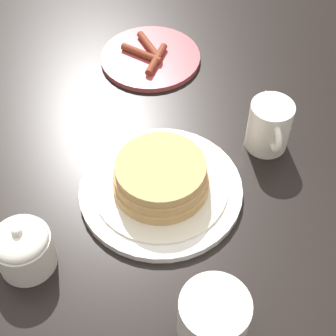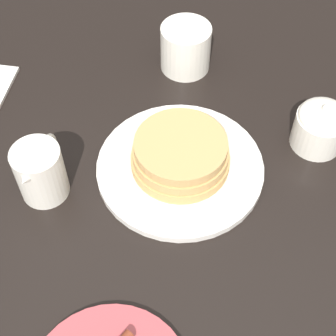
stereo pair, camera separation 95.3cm
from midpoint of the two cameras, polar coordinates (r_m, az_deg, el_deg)
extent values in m
plane|color=#51473F|center=(1.40, -4.73, -34.47)|extent=(8.00, 8.00, 0.00)
cube|color=black|center=(0.66, -9.67, -31.31)|extent=(1.59, 1.06, 0.03)
cube|color=black|center=(1.41, -15.90, 3.24)|extent=(0.07, 0.07, 0.73)
cylinder|color=white|center=(0.64, -7.44, -36.38)|extent=(0.25, 0.25, 0.01)
cylinder|color=beige|center=(0.63, -7.53, -36.36)|extent=(0.21, 0.21, 0.00)
cylinder|color=tan|center=(0.62, -7.66, -36.35)|extent=(0.15, 0.15, 0.02)
cylinder|color=tan|center=(0.60, -7.87, -36.32)|extent=(0.14, 0.14, 0.02)
cylinder|color=tan|center=(0.59, -8.09, -36.29)|extent=(0.14, 0.14, 0.02)
cylinder|color=silver|center=(0.65, -4.98, -15.03)|extent=(0.09, 0.09, 0.08)
torus|color=silver|center=(0.66, -3.92, -11.62)|extent=(0.06, 0.01, 0.06)
cylinder|color=brown|center=(0.62, -5.22, -13.80)|extent=(0.08, 0.08, 0.00)
cylinder|color=silver|center=(0.65, -30.36, -36.10)|extent=(0.07, 0.07, 0.09)
cone|color=silver|center=(0.63, -33.65, -38.30)|extent=(0.04, 0.03, 0.04)
torus|color=silver|center=(0.64, -28.89, -33.31)|extent=(0.05, 0.01, 0.05)
cylinder|color=silver|center=(0.63, 16.05, -30.41)|extent=(0.08, 0.08, 0.06)
ellipsoid|color=silver|center=(0.60, 16.83, -30.00)|extent=(0.08, 0.08, 0.03)
sphere|color=silver|center=(0.58, 17.25, -29.77)|extent=(0.01, 0.01, 0.01)
camera|label=1|loc=(0.48, 17.04, 52.58)|focal=55.00mm
camera|label=2|loc=(0.48, -162.96, -52.58)|focal=55.00mm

